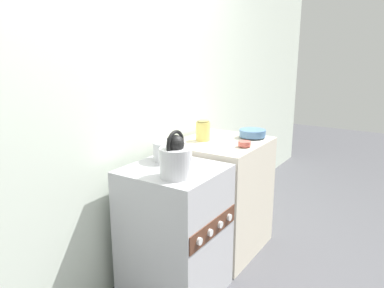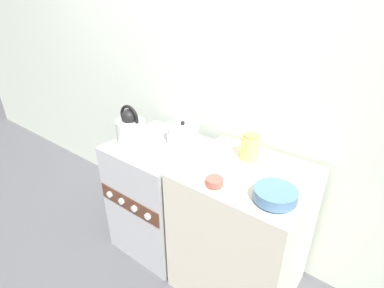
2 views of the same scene
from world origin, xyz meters
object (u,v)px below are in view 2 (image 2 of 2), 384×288
object	(u,v)px
kettle	(131,129)
cooking_pot	(183,133)
storage_jar	(250,147)
stove	(160,195)
enamel_bowl	(275,194)
small_ceramic_bowl	(215,182)

from	to	relation	value
kettle	cooking_pot	world-z (taller)	kettle
cooking_pot	storage_jar	world-z (taller)	storage_jar
storage_jar	cooking_pot	bearing A→B (deg)	-176.59
stove	enamel_bowl	world-z (taller)	enamel_bowl
enamel_bowl	small_ceramic_bowl	distance (m)	0.30
kettle	cooking_pot	xyz separation A→B (m)	(0.25, 0.23, -0.04)
stove	storage_jar	xyz separation A→B (m)	(0.60, 0.15, 0.53)
kettle	enamel_bowl	distance (m)	1.01
kettle	enamel_bowl	xyz separation A→B (m)	(1.01, -0.03, -0.04)
kettle	small_ceramic_bowl	bearing A→B (deg)	-7.56
stove	kettle	world-z (taller)	kettle
enamel_bowl	cooking_pot	bearing A→B (deg)	161.47
kettle	enamel_bowl	bearing A→B (deg)	-1.50
kettle	storage_jar	distance (m)	0.77
kettle	small_ceramic_bowl	distance (m)	0.72
small_ceramic_bowl	cooking_pot	bearing A→B (deg)	145.29
enamel_bowl	kettle	bearing A→B (deg)	178.50
cooking_pot	small_ceramic_bowl	distance (m)	0.57
small_ceramic_bowl	kettle	bearing A→B (deg)	172.44
enamel_bowl	storage_jar	size ratio (longest dim) A/B	1.33
cooking_pot	enamel_bowl	world-z (taller)	cooking_pot
storage_jar	stove	bearing A→B (deg)	-165.57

